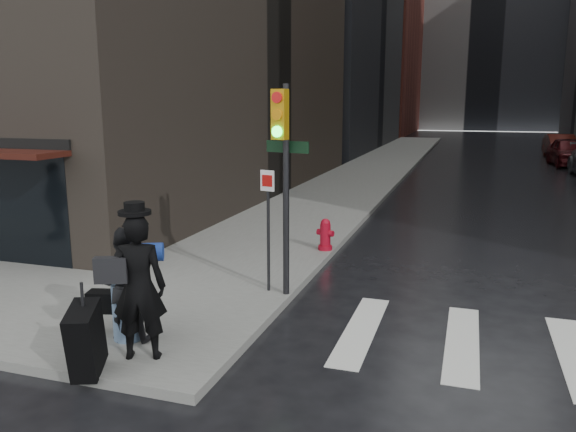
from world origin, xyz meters
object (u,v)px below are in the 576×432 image
Objects in this scene: fire_hydrant at (325,236)px; parked_car_5 at (560,146)px; man_jeans at (126,283)px; parked_car_4 at (569,152)px; man_overcoat at (128,295)px; traffic_light at (282,162)px.

parked_car_5 reaches higher than fire_hydrant.
fire_hydrant is (1.55, 6.03, -0.52)m from man_jeans.
parked_car_5 is (0.25, 5.59, -0.05)m from parked_car_4.
man_overcoat is at bearing -108.20° from parked_car_5.
parked_car_4 is (9.83, 30.42, -0.27)m from man_overcoat.
man_jeans reaches higher than parked_car_4.
parked_car_5 is at bearing -127.12° from man_overcoat.
traffic_light is (1.12, 3.24, 1.53)m from man_overcoat.
parked_car_5 is (10.08, 36.02, -0.32)m from man_overcoat.
parked_car_4 is at bearing 69.77° from fire_hydrant.
parked_car_4 is 1.03× the size of parked_car_5.
fire_hydrant is at bearing -113.47° from parked_car_4.
man_overcoat is 6.78m from fire_hydrant.
parked_car_4 is (8.71, 27.19, -1.80)m from traffic_light.
man_overcoat is 0.80m from man_jeans.
man_overcoat is 0.47× the size of parked_car_5.
fire_hydrant is at bearing -118.76° from man_jeans.
fire_hydrant is at bearing -120.65° from man_overcoat.
traffic_light is 0.79× the size of parked_car_4.
man_overcoat is at bearing -97.40° from traffic_light.
parked_car_4 is 5.60m from parked_car_5.
fire_hydrant is at bearing -109.62° from parked_car_5.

